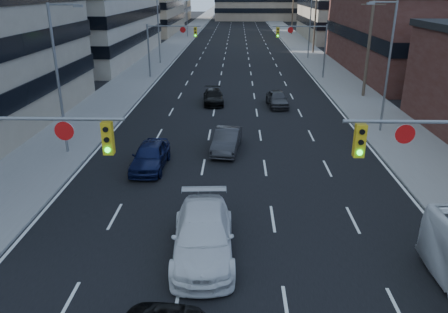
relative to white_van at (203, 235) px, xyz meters
The scene contains 22 objects.
road_surface 120.88m from the white_van, 89.47° to the left, with size 18.00×300.00×0.02m, color black.
sidewalk_left 121.31m from the white_van, 94.91° to the left, with size 5.00×300.00×0.15m, color slate.
sidewalk_right 121.53m from the white_van, 84.04° to the left, with size 5.00×300.00×0.15m, color slate.
storefront_right_mid 48.11m from the white_van, 58.42° to the left, with size 20.00×30.00×9.00m, color #472119.
office_right_far 83.31m from the white_van, 71.67° to the left, with size 22.00×28.00×14.00m, color gray.
bg_block_right 125.43m from the white_van, 74.67° to the left, with size 22.00×22.00×12.00m, color gray.
signal_near_left 7.32m from the white_van, 169.82° to the right, with size 6.59×0.33×6.00m.
signal_far_left 36.62m from the white_van, 100.36° to the left, with size 6.09×0.33×6.00m.
signal_far_right 37.09m from the white_van, 76.20° to the left, with size 6.09×0.33×6.00m.
utility_pole_block 30.40m from the white_van, 63.62° to the left, with size 2.20×0.28×11.00m.
utility_pole_midblock 58.62m from the white_van, 76.81° to the left, with size 2.20×0.28×11.00m.
utility_pole_distant 88.02m from the white_van, 81.28° to the left, with size 2.20×0.28×11.00m.
streetlight_left_near 14.86m from the white_van, 130.30° to the left, with size 2.03×0.22×9.00m.
streetlight_left_mid 46.97m from the white_van, 101.36° to the left, with size 2.03×0.22×9.00m.
streetlight_left_far 81.50m from the white_van, 96.50° to the left, with size 2.03×0.22×9.00m.
streetlight_right_near 20.03m from the white_van, 54.15° to the left, with size 2.03×0.22×9.00m.
streetlight_right_far 52.31m from the white_van, 77.30° to the left, with size 2.03×0.22×9.00m.
white_van is the anchor object (origin of this frame).
sedan_blue 9.43m from the white_van, 113.10° to the left, with size 1.81×4.51×1.54m, color #0E1439.
sedan_grey_center 11.67m from the white_van, 86.88° to the left, with size 1.51×4.33×1.43m, color #2C2C2E.
sedan_black_far 23.90m from the white_van, 92.10° to the left, with size 1.75×4.31×1.25m, color black.
sedan_grey_right 23.56m from the white_van, 78.26° to the left, with size 1.64×4.09×1.39m, color #37373A.
Camera 1 is at (0.12, -5.44, 9.75)m, focal length 35.00 mm.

